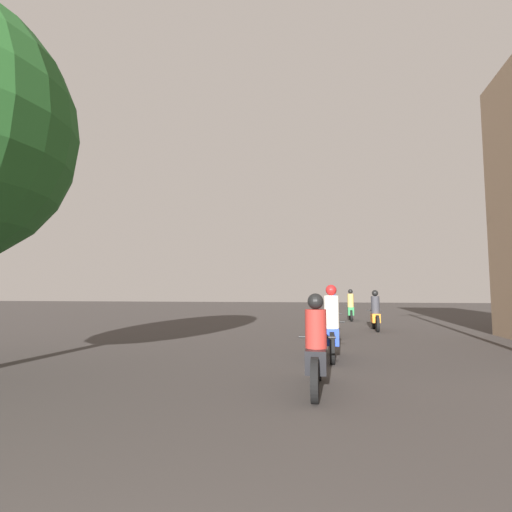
# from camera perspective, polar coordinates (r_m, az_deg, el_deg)

# --- Properties ---
(motorcycle_black) EXTENTS (0.60, 2.03, 1.45)m
(motorcycle_black) POSITION_cam_1_polar(r_m,az_deg,el_deg) (6.24, 8.61, -13.31)
(motorcycle_black) COLOR black
(motorcycle_black) RESTS_ON ground_plane
(motorcycle_blue) EXTENTS (0.60, 1.96, 1.63)m
(motorcycle_blue) POSITION_cam_1_polar(r_m,az_deg,el_deg) (9.11, 10.77, -10.25)
(motorcycle_blue) COLOR black
(motorcycle_blue) RESTS_ON ground_plane
(motorcycle_white) EXTENTS (0.60, 2.02, 1.42)m
(motorcycle_white) POSITION_cam_1_polar(r_m,az_deg,el_deg) (13.86, 10.99, -8.82)
(motorcycle_white) COLOR black
(motorcycle_white) RESTS_ON ground_plane
(motorcycle_orange) EXTENTS (0.60, 2.01, 1.56)m
(motorcycle_orange) POSITION_cam_1_polar(r_m,az_deg,el_deg) (16.28, 16.69, -7.97)
(motorcycle_orange) COLOR black
(motorcycle_orange) RESTS_ON ground_plane
(motorcycle_green) EXTENTS (0.60, 1.83, 1.63)m
(motorcycle_green) POSITION_cam_1_polar(r_m,az_deg,el_deg) (21.53, 13.37, -7.25)
(motorcycle_green) COLOR black
(motorcycle_green) RESTS_ON ground_plane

